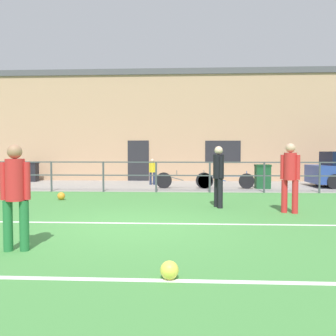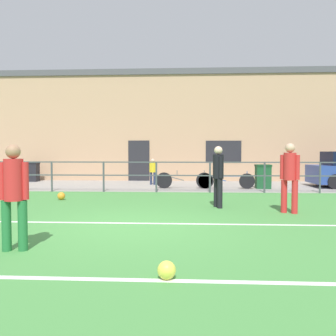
{
  "view_description": "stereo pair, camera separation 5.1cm",
  "coord_description": "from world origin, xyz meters",
  "px_view_note": "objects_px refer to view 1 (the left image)",
  "views": [
    {
      "loc": [
        1.12,
        -7.06,
        1.51
      ],
      "look_at": [
        0.52,
        4.5,
        0.98
      ],
      "focal_mm": 37.55,
      "sensor_mm": 36.0,
      "label": 1
    },
    {
      "loc": [
        1.18,
        -7.06,
        1.51
      ],
      "look_at": [
        0.52,
        4.5,
        0.98
      ],
      "focal_mm": 37.55,
      "sensor_mm": 36.0,
      "label": 2
    }
  ],
  "objects_px": {
    "soccer_ball_spare": "(169,270)",
    "player_goalkeeper": "(219,173)",
    "bicycle_parked_0": "(184,180)",
    "trash_bin_1": "(32,172)",
    "bicycle_parked_1": "(226,181)",
    "player_striker": "(15,191)",
    "trash_bin_0": "(263,176)",
    "player_winger": "(290,173)",
    "soccer_ball_match": "(61,196)",
    "spectator_child": "(152,170)"
  },
  "relations": [
    {
      "from": "player_striker",
      "to": "bicycle_parked_0",
      "type": "xyz_separation_m",
      "value": [
        2.48,
        9.1,
        -0.56
      ]
    },
    {
      "from": "player_goalkeeper",
      "to": "soccer_ball_spare",
      "type": "distance_m",
      "value": 5.63
    },
    {
      "from": "bicycle_parked_0",
      "to": "trash_bin_1",
      "type": "relative_size",
      "value": 2.35
    },
    {
      "from": "player_goalkeeper",
      "to": "player_striker",
      "type": "distance_m",
      "value": 5.58
    },
    {
      "from": "soccer_ball_spare",
      "to": "soccer_ball_match",
      "type": "bearing_deg",
      "value": 119.08
    },
    {
      "from": "player_striker",
      "to": "bicycle_parked_0",
      "type": "relative_size",
      "value": 0.71
    },
    {
      "from": "player_striker",
      "to": "soccer_ball_spare",
      "type": "height_order",
      "value": "player_striker"
    },
    {
      "from": "player_goalkeeper",
      "to": "player_winger",
      "type": "relative_size",
      "value": 0.97
    },
    {
      "from": "player_striker",
      "to": "player_winger",
      "type": "bearing_deg",
      "value": -152.56
    },
    {
      "from": "soccer_ball_spare",
      "to": "bicycle_parked_1",
      "type": "relative_size",
      "value": 0.1
    },
    {
      "from": "bicycle_parked_1",
      "to": "soccer_ball_spare",
      "type": "bearing_deg",
      "value": -100.05
    },
    {
      "from": "player_winger",
      "to": "bicycle_parked_1",
      "type": "bearing_deg",
      "value": 129.34
    },
    {
      "from": "soccer_ball_match",
      "to": "spectator_child",
      "type": "height_order",
      "value": "spectator_child"
    },
    {
      "from": "bicycle_parked_1",
      "to": "player_winger",
      "type": "bearing_deg",
      "value": -80.23
    },
    {
      "from": "player_goalkeeper",
      "to": "soccer_ball_spare",
      "type": "height_order",
      "value": "player_goalkeeper"
    },
    {
      "from": "spectator_child",
      "to": "bicycle_parked_0",
      "type": "distance_m",
      "value": 2.2
    },
    {
      "from": "soccer_ball_spare",
      "to": "trash_bin_0",
      "type": "relative_size",
      "value": 0.23
    },
    {
      "from": "player_winger",
      "to": "trash_bin_1",
      "type": "relative_size",
      "value": 1.77
    },
    {
      "from": "player_winger",
      "to": "bicycle_parked_1",
      "type": "distance_m",
      "value": 5.62
    },
    {
      "from": "spectator_child",
      "to": "soccer_ball_spare",
      "type": "bearing_deg",
      "value": 117.29
    },
    {
      "from": "soccer_ball_spare",
      "to": "trash_bin_1",
      "type": "relative_size",
      "value": 0.23
    },
    {
      "from": "soccer_ball_spare",
      "to": "trash_bin_0",
      "type": "bearing_deg",
      "value": 72.29
    },
    {
      "from": "player_winger",
      "to": "soccer_ball_match",
      "type": "relative_size",
      "value": 7.21
    },
    {
      "from": "player_striker",
      "to": "spectator_child",
      "type": "xyz_separation_m",
      "value": [
        1.04,
        10.73,
        -0.23
      ]
    },
    {
      "from": "soccer_ball_match",
      "to": "bicycle_parked_1",
      "type": "distance_m",
      "value": 6.54
    },
    {
      "from": "soccer_ball_spare",
      "to": "trash_bin_1",
      "type": "xyz_separation_m",
      "value": [
        -7.57,
        13.18,
        0.4
      ]
    },
    {
      "from": "soccer_ball_match",
      "to": "trash_bin_1",
      "type": "xyz_separation_m",
      "value": [
        -3.83,
        6.45,
        0.39
      ]
    },
    {
      "from": "bicycle_parked_0",
      "to": "player_striker",
      "type": "bearing_deg",
      "value": -105.25
    },
    {
      "from": "soccer_ball_spare",
      "to": "player_striker",
      "type": "bearing_deg",
      "value": 155.74
    },
    {
      "from": "spectator_child",
      "to": "bicycle_parked_0",
      "type": "height_order",
      "value": "spectator_child"
    },
    {
      "from": "soccer_ball_match",
      "to": "bicycle_parked_0",
      "type": "relative_size",
      "value": 0.1
    },
    {
      "from": "player_goalkeeper",
      "to": "soccer_ball_match",
      "type": "xyz_separation_m",
      "value": [
        -4.81,
        1.26,
        -0.83
      ]
    },
    {
      "from": "player_goalkeeper",
      "to": "soccer_ball_match",
      "type": "bearing_deg",
      "value": -122.11
    },
    {
      "from": "bicycle_parked_1",
      "to": "trash_bin_1",
      "type": "relative_size",
      "value": 2.34
    },
    {
      "from": "trash_bin_1",
      "to": "bicycle_parked_1",
      "type": "bearing_deg",
      "value": -17.74
    },
    {
      "from": "player_striker",
      "to": "trash_bin_0",
      "type": "bearing_deg",
      "value": -129.13
    },
    {
      "from": "soccer_ball_spare",
      "to": "player_goalkeeper",
      "type": "bearing_deg",
      "value": 78.91
    },
    {
      "from": "player_striker",
      "to": "spectator_child",
      "type": "height_order",
      "value": "player_striker"
    },
    {
      "from": "player_goalkeeper",
      "to": "bicycle_parked_0",
      "type": "height_order",
      "value": "player_goalkeeper"
    },
    {
      "from": "player_striker",
      "to": "player_winger",
      "type": "relative_size",
      "value": 0.94
    },
    {
      "from": "bicycle_parked_0",
      "to": "bicycle_parked_1",
      "type": "relative_size",
      "value": 1.01
    },
    {
      "from": "player_striker",
      "to": "trash_bin_1",
      "type": "relative_size",
      "value": 1.67
    },
    {
      "from": "soccer_ball_spare",
      "to": "bicycle_parked_0",
      "type": "xyz_separation_m",
      "value": [
        0.09,
        10.18,
        0.25
      ]
    },
    {
      "from": "player_winger",
      "to": "spectator_child",
      "type": "xyz_separation_m",
      "value": [
        -4.1,
        7.13,
        -0.29
      ]
    },
    {
      "from": "player_winger",
      "to": "soccer_ball_spare",
      "type": "distance_m",
      "value": 5.5
    },
    {
      "from": "player_striker",
      "to": "trash_bin_0",
      "type": "distance_m",
      "value": 10.9
    },
    {
      "from": "bicycle_parked_0",
      "to": "trash_bin_1",
      "type": "bearing_deg",
      "value": 158.64
    },
    {
      "from": "soccer_ball_match",
      "to": "soccer_ball_spare",
      "type": "relative_size",
      "value": 1.08
    },
    {
      "from": "player_goalkeeper",
      "to": "trash_bin_1",
      "type": "relative_size",
      "value": 1.71
    },
    {
      "from": "player_winger",
      "to": "spectator_child",
      "type": "relative_size",
      "value": 1.46
    }
  ]
}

